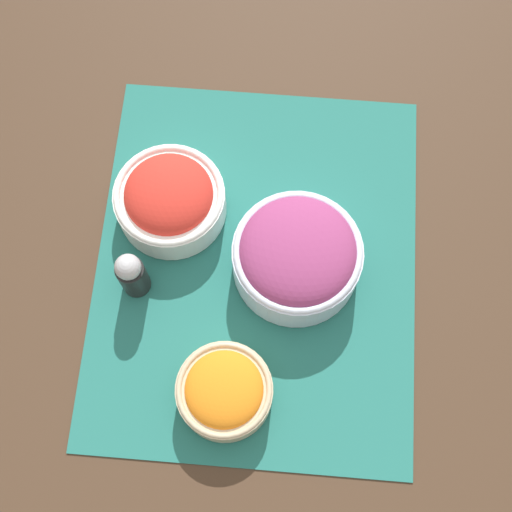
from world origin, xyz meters
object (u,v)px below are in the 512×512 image
object	(u,v)px
onion_bowl	(297,256)
tomato_bowl	(170,199)
carrot_bowl	(225,391)
pepper_shaker	(132,274)

from	to	relation	value
onion_bowl	tomato_bowl	distance (m)	0.18
onion_bowl	tomato_bowl	xyz separation A→B (m)	(0.07, 0.16, -0.01)
carrot_bowl	pepper_shaker	size ratio (longest dim) A/B	1.32
onion_bowl	tomato_bowl	size ratio (longest dim) A/B	1.13
onion_bowl	tomato_bowl	bearing A→B (deg)	68.11
carrot_bowl	pepper_shaker	world-z (taller)	pepper_shaker
carrot_bowl	pepper_shaker	xyz separation A→B (m)	(0.13, 0.12, 0.01)
carrot_bowl	tomato_bowl	xyz separation A→B (m)	(0.23, 0.09, 0.00)
carrot_bowl	tomato_bowl	bearing A→B (deg)	21.42
onion_bowl	pepper_shaker	bearing A→B (deg)	101.20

